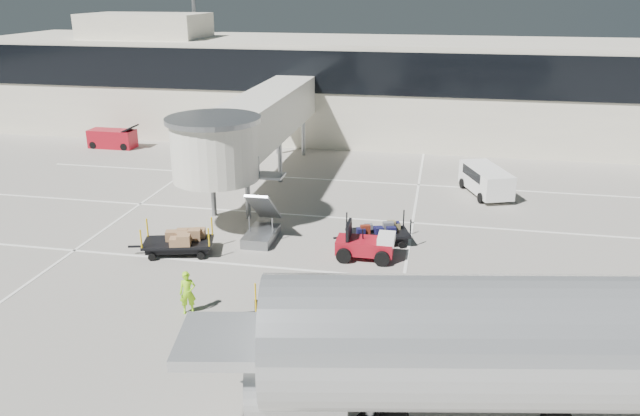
# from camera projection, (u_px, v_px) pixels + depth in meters

# --- Properties ---
(ground) EXTENTS (140.00, 140.00, 0.00)m
(ground) POSITION_uv_depth(u_px,v_px,m) (260.00, 287.00, 26.73)
(ground) COLOR #9C958C
(ground) RESTS_ON ground
(lane_markings) EXTENTS (40.00, 30.00, 0.02)m
(lane_markings) POSITION_uv_depth(u_px,v_px,m) (295.00, 213.00, 35.47)
(lane_markings) COLOR white
(lane_markings) RESTS_ON ground
(terminal) EXTENTS (64.00, 12.11, 15.20)m
(terminal) POSITION_uv_depth(u_px,v_px,m) (354.00, 86.00, 53.07)
(terminal) COLOR beige
(terminal) RESTS_ON ground
(jet_bridge) EXTENTS (5.70, 20.40, 6.03)m
(jet_bridge) POSITION_uv_depth(u_px,v_px,m) (252.00, 126.00, 37.34)
(jet_bridge) COLOR silver
(jet_bridge) RESTS_ON ground
(baggage_tug) EXTENTS (2.73, 1.73, 1.78)m
(baggage_tug) POSITION_uv_depth(u_px,v_px,m) (366.00, 245.00, 29.35)
(baggage_tug) COLOR maroon
(baggage_tug) RESTS_ON ground
(suitcase_cart) EXTENTS (3.84, 2.40, 1.48)m
(suitcase_cart) POSITION_uv_depth(u_px,v_px,m) (377.00, 234.00, 31.02)
(suitcase_cart) COLOR black
(suitcase_cart) RESTS_ON ground
(box_cart_near) EXTENTS (3.36, 2.08, 1.29)m
(box_cart_near) POSITION_uv_depth(u_px,v_px,m) (291.00, 307.00, 24.05)
(box_cart_near) COLOR black
(box_cart_near) RESTS_ON ground
(box_cart_far) EXTENTS (4.09, 2.40, 1.57)m
(box_cart_far) POSITION_uv_depth(u_px,v_px,m) (176.00, 242.00, 29.74)
(box_cart_far) COLOR black
(box_cart_far) RESTS_ON ground
(ground_worker) EXTENTS (0.75, 0.63, 1.76)m
(ground_worker) POSITION_uv_depth(u_px,v_px,m) (188.00, 293.00, 24.33)
(ground_worker) COLOR #8BDB17
(ground_worker) RESTS_ON ground
(minivan) EXTENTS (3.22, 4.80, 1.69)m
(minivan) POSITION_uv_depth(u_px,v_px,m) (485.00, 178.00, 38.33)
(minivan) COLOR white
(minivan) RESTS_ON ground
(belt_loader) EXTENTS (3.92, 1.64, 1.88)m
(belt_loader) POSITION_uv_depth(u_px,v_px,m) (113.00, 139.00, 49.56)
(belt_loader) COLOR maroon
(belt_loader) RESTS_ON ground
(aircraft) EXTENTS (19.32, 6.52, 4.87)m
(aircraft) POSITION_uv_depth(u_px,v_px,m) (567.00, 345.00, 17.34)
(aircraft) COLOR silver
(aircraft) RESTS_ON ground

